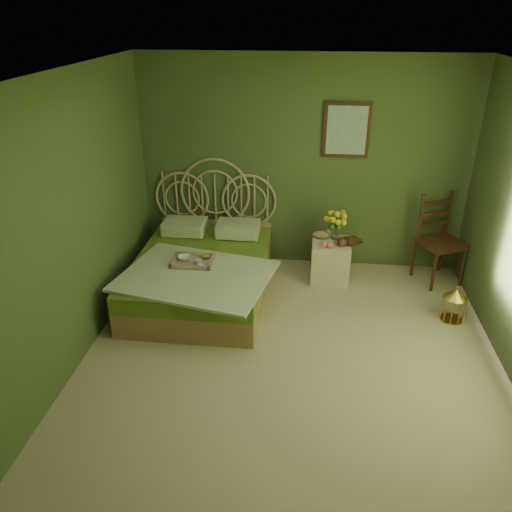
# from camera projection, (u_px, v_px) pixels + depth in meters

# --- Properties ---
(floor) EXTENTS (4.50, 4.50, 0.00)m
(floor) POSITION_uv_depth(u_px,v_px,m) (290.00, 369.00, 4.68)
(floor) COLOR tan
(floor) RESTS_ON ground
(ceiling) EXTENTS (4.50, 4.50, 0.00)m
(ceiling) POSITION_uv_depth(u_px,v_px,m) (301.00, 78.00, 3.51)
(ceiling) COLOR silver
(ceiling) RESTS_ON wall_back
(wall_back) EXTENTS (4.00, 0.00, 4.00)m
(wall_back) POSITION_uv_depth(u_px,v_px,m) (303.00, 166.00, 6.09)
(wall_back) COLOR #4B5F32
(wall_back) RESTS_ON floor
(wall_left) EXTENTS (0.00, 4.50, 4.50)m
(wall_left) POSITION_uv_depth(u_px,v_px,m) (63.00, 233.00, 4.29)
(wall_left) COLOR #4B5F32
(wall_left) RESTS_ON floor
(wall_art) EXTENTS (0.54, 0.04, 0.64)m
(wall_art) POSITION_uv_depth(u_px,v_px,m) (347.00, 130.00, 5.81)
(wall_art) COLOR #3D2110
(wall_art) RESTS_ON wall_back
(bed) EXTENTS (1.73, 2.19, 1.35)m
(bed) POSITION_uv_depth(u_px,v_px,m) (202.00, 270.00, 5.80)
(bed) COLOR tan
(bed) RESTS_ON floor
(nightstand) EXTENTS (0.46, 0.47, 0.93)m
(nightstand) POSITION_uv_depth(u_px,v_px,m) (331.00, 253.00, 6.09)
(nightstand) COLOR beige
(nightstand) RESTS_ON floor
(chair) EXTENTS (0.63, 0.63, 1.07)m
(chair) POSITION_uv_depth(u_px,v_px,m) (441.00, 233.00, 6.00)
(chair) COLOR #3D2110
(chair) RESTS_ON floor
(birdcage) EXTENTS (0.25, 0.25, 0.37)m
(birdcage) POSITION_uv_depth(u_px,v_px,m) (454.00, 305.00, 5.34)
(birdcage) COLOR gold
(birdcage) RESTS_ON floor
(book_lower) EXTENTS (0.25, 0.28, 0.02)m
(book_lower) POSITION_uv_depth(u_px,v_px,m) (347.00, 241.00, 6.00)
(book_lower) COLOR #381E0F
(book_lower) RESTS_ON nightstand
(book_upper) EXTENTS (0.23, 0.26, 0.02)m
(book_upper) POSITION_uv_depth(u_px,v_px,m) (347.00, 240.00, 5.99)
(book_upper) COLOR #472819
(book_upper) RESTS_ON nightstand
(cereal_bowl) EXTENTS (0.18, 0.18, 0.04)m
(cereal_bowl) POSITION_uv_depth(u_px,v_px,m) (185.00, 258.00, 5.54)
(cereal_bowl) COLOR white
(cereal_bowl) RESTS_ON bed
(coffee_cup) EXTENTS (0.09, 0.09, 0.07)m
(coffee_cup) POSITION_uv_depth(u_px,v_px,m) (199.00, 262.00, 5.42)
(coffee_cup) COLOR white
(coffee_cup) RESTS_ON bed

